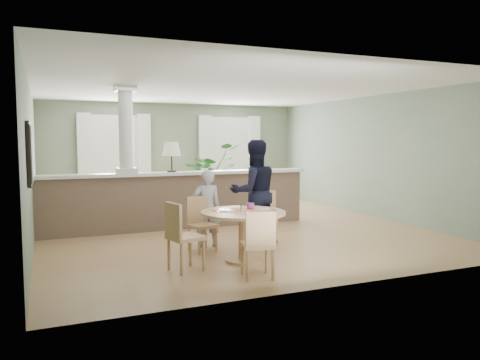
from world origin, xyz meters
name	(u,v)px	position (x,y,z in m)	size (l,w,h in m)	color
ground	(227,227)	(0.00, 0.00, 0.00)	(8.00, 8.00, 0.00)	tan
room_shell	(214,136)	(-0.03, 0.63, 1.81)	(7.02, 8.02, 2.71)	gray
pony_wall	(175,193)	(-0.99, 0.20, 0.71)	(5.32, 0.38, 2.70)	brown
sofa	(197,195)	(-0.12, 1.57, 0.47)	(3.19, 1.25, 0.93)	#8A684B
houseplant	(211,175)	(0.71, 2.98, 0.81)	(1.47, 1.27, 1.63)	#2E5F26
dining_table	(243,221)	(-0.72, -2.53, 0.58)	(1.19, 1.19, 0.82)	tan
chair_far_boy	(200,221)	(-1.09, -1.67, 0.46)	(0.45, 0.45, 0.84)	tan
chair_far_man	(264,216)	(-0.04, -1.79, 0.50)	(0.53, 0.53, 0.90)	tan
chair_near	(259,242)	(-0.89, -3.39, 0.48)	(0.46, 0.46, 0.86)	tan
chair_side	(181,233)	(-1.67, -2.67, 0.51)	(0.50, 0.50, 0.92)	tan
child_person	(207,208)	(-0.91, -1.47, 0.63)	(0.46, 0.30, 1.25)	#A0A0A5
man_person	(254,192)	(-0.11, -1.53, 0.86)	(0.84, 0.65, 1.73)	black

